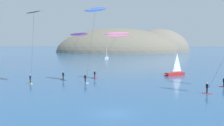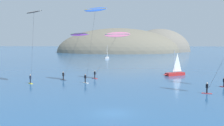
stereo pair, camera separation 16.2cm
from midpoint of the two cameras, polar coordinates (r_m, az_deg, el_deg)
ground_plane at (r=32.11m, az=0.32°, el=-10.21°), size 600.00×600.00×0.00m
headland_island at (r=184.55m, az=3.52°, el=2.26°), size 88.02×56.72×30.84m
sailboat_near at (r=66.05m, az=12.56°, el=-1.96°), size 5.62×3.80×5.70m
sailboat_far at (r=120.01m, az=-0.94°, el=1.18°), size 1.42×5.88×5.70m
kitesurfer_blue at (r=52.05m, az=-3.49°, el=9.65°), size 5.35×3.76×14.23m
kitesurfer_purple at (r=54.70m, az=-6.89°, el=4.89°), size 6.95×5.37×9.64m
kitesurfer_black at (r=53.01m, az=-15.55°, el=8.94°), size 4.76×4.79×13.59m
kitesurfer_pink at (r=55.91m, az=0.81°, el=5.25°), size 8.44×6.02×9.84m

